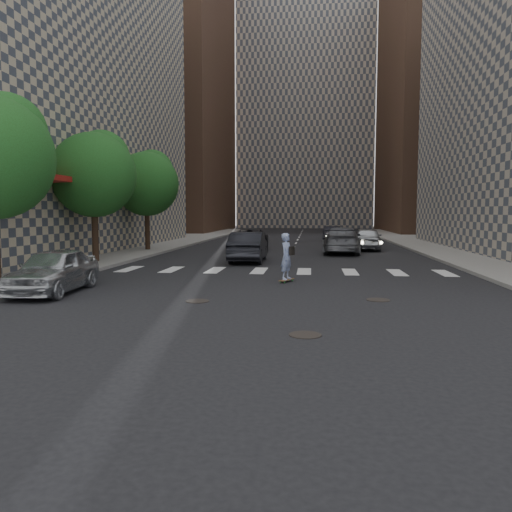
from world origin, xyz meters
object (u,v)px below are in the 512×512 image
Objects in this scene: traffic_car_b at (342,240)px; traffic_car_e at (333,234)px; tree_b at (96,171)px; skateboarder at (287,256)px; tree_c at (148,181)px; traffic_car_a at (248,247)px; traffic_car_c at (250,239)px; traffic_car_d at (368,239)px; silver_sedan at (54,270)px.

traffic_car_b is 12.95m from traffic_car_e.
tree_b is 11.90m from skateboarder.
tree_c is at bearing 3.94° from traffic_car_b.
traffic_car_c is (-0.98, 8.61, -0.03)m from traffic_car_a.
traffic_car_b is (2.84, 13.48, -0.13)m from skateboarder.
traffic_car_c is at bearing -84.47° from traffic_car_a.
tree_b is at bearing 13.09° from traffic_car_a.
tree_c is 18.46m from traffic_car_e.
traffic_car_c is 1.31× the size of traffic_car_e.
traffic_car_a is 1.04× the size of traffic_car_d.
tree_c is 1.39× the size of traffic_car_a.
silver_sedan is 0.79× the size of traffic_car_c.
traffic_car_a is 1.15× the size of traffic_car_e.
traffic_car_d is (14.62, 10.80, -3.87)m from tree_b.
traffic_car_a is 0.88× the size of traffic_car_c.
tree_b is 24.71m from traffic_car_e.
silver_sedan is at bearing -81.73° from tree_c.
traffic_car_c is (4.02, 19.35, 0.02)m from silver_sedan.
silver_sedan is 19.67m from traffic_car_b.
traffic_car_b is at bearing 96.46° from traffic_car_e.
skateboarder reaches higher than traffic_car_a.
traffic_car_d is at bearing 10.86° from tree_c.
traffic_car_a is at bearing 131.78° from skateboarder.
tree_c is at bearing 94.98° from silver_sedan.
traffic_car_a reaches higher than traffic_car_d.
traffic_car_e is (12.63, 20.86, -3.96)m from tree_b.
traffic_car_b reaches higher than traffic_car_e.
tree_c is 1.22× the size of traffic_car_c.
skateboarder reaches higher than traffic_car_b.
traffic_car_b reaches higher than traffic_car_d.
silver_sedan is 19.77m from traffic_car_c.
traffic_car_d is at bearing 177.57° from traffic_car_c.
traffic_car_a is at bearing -39.46° from tree_c.
skateboarder reaches higher than traffic_car_d.
tree_c is 1.54× the size of silver_sedan.
skateboarder is at bearing 82.42° from traffic_car_b.
traffic_car_c is (6.48, 2.47, -3.89)m from tree_c.
traffic_car_e is at bearing 107.88° from skateboarder.
tree_b is 1.16× the size of traffic_car_b.
traffic_car_b is (5.24, 6.05, 0.04)m from traffic_car_a.
tree_b is 8.60m from traffic_car_a.
traffic_car_b is 1.37× the size of traffic_car_e.
tree_c reaches higher than skateboarder.
silver_sedan is (2.45, -16.88, -3.92)m from tree_c.
traffic_car_a is (5.00, 10.74, 0.05)m from silver_sedan.
silver_sedan is 0.90× the size of traffic_car_a.
traffic_car_e is at bearing 45.52° from tree_c.
traffic_car_b is at bearing -0.39° from tree_c.
skateboarder reaches higher than traffic_car_c.
traffic_car_d reaches higher than silver_sedan.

